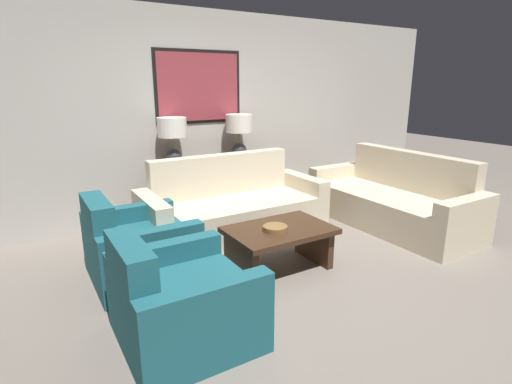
# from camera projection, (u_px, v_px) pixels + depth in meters

# --- Properties ---
(ground_plane) EXTENTS (20.00, 20.00, 0.00)m
(ground_plane) POSITION_uv_depth(u_px,v_px,m) (310.00, 283.00, 3.62)
(ground_plane) COLOR slate
(back_wall) EXTENTS (8.28, 0.12, 2.65)m
(back_wall) POSITION_uv_depth(u_px,v_px,m) (198.00, 116.00, 5.25)
(back_wall) COLOR beige
(back_wall) RESTS_ON ground_plane
(console_table) EXTENTS (1.46, 0.38, 0.74)m
(console_table) POSITION_uv_depth(u_px,v_px,m) (209.00, 191.00, 5.29)
(console_table) COLOR #332319
(console_table) RESTS_ON ground_plane
(table_lamp_left) EXTENTS (0.35, 0.35, 0.61)m
(table_lamp_left) POSITION_uv_depth(u_px,v_px,m) (172.00, 135.00, 4.85)
(table_lamp_left) COLOR #333338
(table_lamp_left) RESTS_ON console_table
(table_lamp_right) EXTENTS (0.35, 0.35, 0.61)m
(table_lamp_right) POSITION_uv_depth(u_px,v_px,m) (239.00, 130.00, 5.32)
(table_lamp_right) COLOR #333338
(table_lamp_right) RESTS_ON console_table
(couch_by_back_wall) EXTENTS (2.16, 0.89, 0.91)m
(couch_by_back_wall) POSITION_uv_depth(u_px,v_px,m) (233.00, 209.00, 4.76)
(couch_by_back_wall) COLOR beige
(couch_by_back_wall) RESTS_ON ground_plane
(couch_by_side) EXTENTS (0.89, 2.16, 0.91)m
(couch_by_side) POSITION_uv_depth(u_px,v_px,m) (393.00, 202.00, 5.05)
(couch_by_side) COLOR beige
(couch_by_side) RESTS_ON ground_plane
(coffee_table) EXTENTS (0.98, 0.66, 0.43)m
(coffee_table) POSITION_uv_depth(u_px,v_px,m) (279.00, 240.00, 3.81)
(coffee_table) COLOR #3D2616
(coffee_table) RESTS_ON ground_plane
(decorative_bowl) EXTENTS (0.23, 0.23, 0.05)m
(decorative_bowl) POSITION_uv_depth(u_px,v_px,m) (275.00, 228.00, 3.70)
(decorative_bowl) COLOR olive
(decorative_bowl) RESTS_ON coffee_table
(armchair_near_back_wall) EXTENTS (0.88, 0.91, 0.80)m
(armchair_near_back_wall) POSITION_uv_depth(u_px,v_px,m) (138.00, 249.00, 3.67)
(armchair_near_back_wall) COLOR #1E5B66
(armchair_near_back_wall) RESTS_ON ground_plane
(armchair_near_camera) EXTENTS (0.88, 0.91, 0.80)m
(armchair_near_camera) POSITION_uv_depth(u_px,v_px,m) (181.00, 303.00, 2.76)
(armchair_near_camera) COLOR #1E5B66
(armchair_near_camera) RESTS_ON ground_plane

